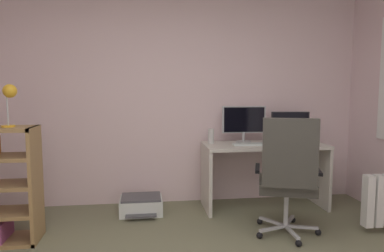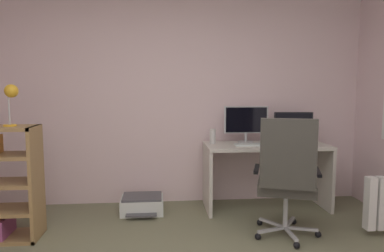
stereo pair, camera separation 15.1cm
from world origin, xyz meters
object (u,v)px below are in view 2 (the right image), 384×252
monitor_main (246,121)px  keyboard (250,145)px  office_chair (287,176)px  computer_mouse (275,143)px  desk (266,162)px  monitor_secondary (293,125)px  desk_lamp (11,95)px  printer (142,204)px  desktop_speaker (213,136)px

monitor_main → keyboard: 0.33m
monitor_main → keyboard: bearing=-91.2°
monitor_main → office_chair: size_ratio=0.46×
computer_mouse → desk: bearing=135.8°
monitor_main → monitor_secondary: 0.57m
desk_lamp → keyboard: bearing=13.1°
desk → printer: size_ratio=2.99×
monitor_secondary → desk_lamp: (-2.89, -0.77, 0.37)m
desktop_speaker → office_chair: bearing=-61.3°
desk → keyboard: size_ratio=4.08×
desktop_speaker → printer: bearing=-170.6°
keyboard → computer_mouse: (0.30, 0.02, 0.01)m
office_chair → printer: size_ratio=2.43×
desk → printer: 1.48m
printer → desk_lamp: bearing=-152.2°
desk → office_chair: size_ratio=1.23×
desktop_speaker → office_chair: size_ratio=0.15×
monitor_main → desktop_speaker: bearing=-173.2°
desk → desktop_speaker: (-0.60, 0.11, 0.29)m
monitor_secondary → desktop_speaker: size_ratio=2.65×
monitor_main → computer_mouse: (0.29, -0.20, -0.23)m
printer → desktop_speaker: bearing=9.4°
keyboard → monitor_secondary: bearing=24.0°
monitor_main → monitor_secondary: (0.57, 0.00, -0.05)m
desk → desk_lamp: (-2.52, -0.61, 0.78)m
monitor_secondary → desk_lamp: bearing=-165.2°
monitor_main → computer_mouse: size_ratio=5.17×
desk_lamp → office_chair: bearing=-5.9°
monitor_secondary → computer_mouse: (-0.28, -0.20, -0.19)m
monitor_main → desk_lamp: (-2.32, -0.77, 0.32)m
computer_mouse → printer: computer_mouse is taller
keyboard → printer: keyboard is taller
computer_mouse → desk_lamp: desk_lamp is taller
desk → keyboard: keyboard is taller
keyboard → desk_lamp: 2.44m
computer_mouse → printer: bearing=163.7°
desk → desktop_speaker: desktop_speaker is taller
desktop_speaker → office_chair: (0.53, -0.97, -0.23)m
desktop_speaker → office_chair: 1.13m
desktop_speaker → desk: bearing=-9.9°
computer_mouse → printer: size_ratio=0.22×
desktop_speaker → printer: desktop_speaker is taller
monitor_secondary → office_chair: (-0.44, -1.02, -0.35)m
desktop_speaker → monitor_main: bearing=6.8°
desk → monitor_main: (-0.20, 0.15, 0.45)m
monitor_secondary → office_chair: bearing=-113.4°
keyboard → computer_mouse: bearing=7.3°
keyboard → office_chair: 0.82m
monitor_main → keyboard: size_ratio=1.52×
monitor_main → desktop_speaker: monitor_main is taller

